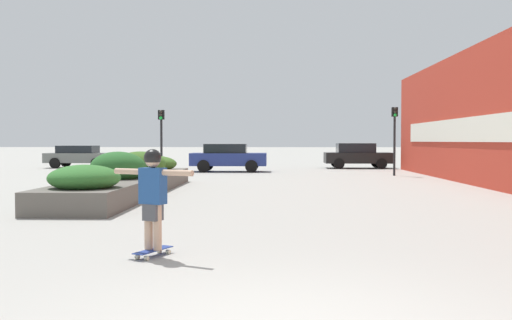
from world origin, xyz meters
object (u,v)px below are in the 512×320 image
skateboarder (153,189)px  car_center_left (80,156)px  traffic_light_left (161,131)px  car_center_right (228,157)px  car_leftmost (357,155)px  skateboard (153,251)px  traffic_light_right (395,129)px

skateboarder → car_center_left: size_ratio=0.35×
skateboarder → traffic_light_left: size_ratio=0.46×
car_center_left → traffic_light_left: (6.77, -8.22, 1.42)m
car_center_right → car_center_left: bearing=-113.8°
car_leftmost → traffic_light_left: bearing=-52.0°
skateboarder → car_center_right: bearing=117.1°
car_leftmost → car_center_right: 8.66m
car_center_left → skateboard: bearing=21.1°
car_center_left → car_center_right: bearing=66.2°
car_center_left → traffic_light_right: traffic_light_right is taller
skateboard → car_center_right: bearing=117.1°
skateboard → car_center_left: (-10.44, 26.99, 0.67)m
car_center_right → traffic_light_left: bearing=-35.5°
skateboarder → traffic_light_right: (7.47, 19.47, 1.28)m
car_center_right → car_leftmost: bearing=118.8°
skateboarder → traffic_light_right: bearing=94.0°
car_leftmost → traffic_light_left: size_ratio=1.30×
skateboarder → car_center_left: (-10.44, 26.99, -0.24)m
skateboard → traffic_light_left: bearing=126.1°
car_center_left → traffic_light_right: (17.91, -7.52, 1.51)m
car_leftmost → car_center_right: size_ratio=0.99×
skateboard → traffic_light_right: 20.97m
traffic_light_left → traffic_light_right: size_ratio=0.95×
skateboarder → traffic_light_right: 20.89m
car_center_right → traffic_light_right: (8.30, -3.29, 1.46)m
car_center_left → traffic_light_left: traffic_light_left is taller
skateboarder → car_leftmost: size_ratio=0.36×
traffic_light_left → skateboarder: bearing=-79.0°
skateboard → car_center_right: (-0.83, 22.76, 0.72)m
skateboard → car_center_right: 22.78m
car_center_left → car_leftmost: bearing=89.8°
skateboard → traffic_light_right: size_ratio=0.23×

